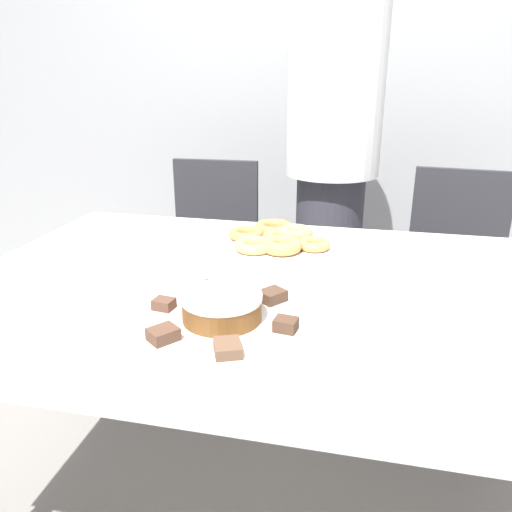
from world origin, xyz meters
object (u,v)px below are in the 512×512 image
object	(u,v)px
office_chair_right	(452,287)
plate_cake	(222,321)
person_standing	(332,161)
plate_donuts	(279,245)
office_chair_left	(210,267)
frosted_cake	(222,307)

from	to	relation	value
office_chair_right	plate_cake	distance (m)	1.35
person_standing	office_chair_right	world-z (taller)	person_standing
person_standing	plate_donuts	xyz separation A→B (m)	(-0.10, -0.72, -0.15)
plate_cake	person_standing	bearing A→B (deg)	84.11
office_chair_left	frosted_cake	xyz separation A→B (m)	(0.40, -1.13, 0.37)
person_standing	plate_donuts	bearing A→B (deg)	-97.85
office_chair_right	plate_cake	size ratio (longest dim) A/B	2.25
plate_cake	plate_donuts	distance (m)	0.53
office_chair_left	plate_cake	size ratio (longest dim) A/B	2.25
office_chair_right	plate_cake	xyz separation A→B (m)	(-0.66, -1.13, 0.34)
plate_donuts	frosted_cake	bearing A→B (deg)	-93.21
plate_cake	frosted_cake	distance (m)	0.03
plate_cake	office_chair_left	bearing A→B (deg)	109.42
office_chair_left	office_chair_right	size ratio (longest dim) A/B	1.00
plate_donuts	frosted_cake	xyz separation A→B (m)	(-0.03, -0.53, 0.03)
office_chair_left	plate_cake	bearing A→B (deg)	-72.63
plate_cake	plate_donuts	size ratio (longest dim) A/B	1.04
person_standing	plate_cake	bearing A→B (deg)	-95.89
plate_cake	frosted_cake	xyz separation A→B (m)	(-0.00, 0.00, 0.03)
person_standing	plate_donuts	size ratio (longest dim) A/B	4.55
plate_cake	plate_donuts	world-z (taller)	same
office_chair_right	plate_donuts	world-z (taller)	office_chair_right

